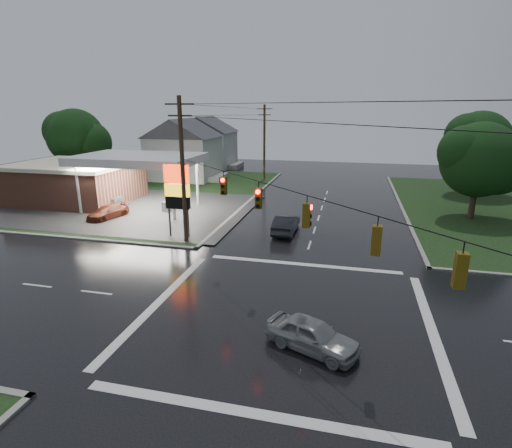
% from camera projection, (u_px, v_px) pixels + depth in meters
% --- Properties ---
extents(ground, '(120.00, 120.00, 0.00)m').
position_uv_depth(ground, '(286.00, 315.00, 20.39)').
color(ground, black).
rests_on(ground, ground).
extents(grass_nw, '(36.00, 36.00, 0.08)m').
position_uv_depth(grass_nw, '(116.00, 190.00, 50.44)').
color(grass_nw, black).
rests_on(grass_nw, ground).
extents(gas_station, '(26.20, 18.00, 5.60)m').
position_uv_depth(gas_station, '(85.00, 179.00, 43.78)').
color(gas_station, '#2D2D2D').
rests_on(gas_station, ground).
extents(pylon_sign, '(2.00, 0.35, 6.00)m').
position_uv_depth(pylon_sign, '(177.00, 189.00, 31.39)').
color(pylon_sign, '#59595E').
rests_on(pylon_sign, ground).
extents(utility_pole_nw, '(2.20, 0.32, 11.00)m').
position_uv_depth(utility_pole_nw, '(183.00, 169.00, 29.75)').
color(utility_pole_nw, '#382619').
rests_on(utility_pole_nw, ground).
extents(utility_pole_n, '(2.20, 0.32, 10.50)m').
position_uv_depth(utility_pole_n, '(264.00, 141.00, 56.39)').
color(utility_pole_n, '#382619').
rests_on(utility_pole_n, ground).
extents(traffic_signals, '(26.87, 26.87, 1.47)m').
position_uv_depth(traffic_signals, '(289.00, 191.00, 18.53)').
color(traffic_signals, black).
rests_on(traffic_signals, ground).
extents(house_near, '(11.05, 8.48, 8.60)m').
position_uv_depth(house_near, '(184.00, 148.00, 57.39)').
color(house_near, silver).
rests_on(house_near, ground).
extents(house_far, '(11.05, 8.48, 8.60)m').
position_uv_depth(house_far, '(206.00, 141.00, 68.81)').
color(house_far, silver).
rests_on(house_far, ground).
extents(tree_nw_behind, '(8.93, 7.60, 10.00)m').
position_uv_depth(tree_nw_behind, '(77.00, 137.00, 54.18)').
color(tree_nw_behind, black).
rests_on(tree_nw_behind, ground).
extents(tree_ne_near, '(7.99, 6.80, 8.98)m').
position_uv_depth(tree_ne_near, '(481.00, 160.00, 36.15)').
color(tree_ne_near, black).
rests_on(tree_ne_near, ground).
extents(tree_ne_far, '(8.46, 7.20, 9.80)m').
position_uv_depth(tree_ne_far, '(480.00, 143.00, 46.49)').
color(tree_ne_far, black).
rests_on(tree_ne_far, ground).
extents(car_north, '(1.78, 4.76, 1.55)m').
position_uv_depth(car_north, '(286.00, 224.00, 33.48)').
color(car_north, black).
rests_on(car_north, ground).
extents(car_crossing, '(4.50, 3.19, 1.42)m').
position_uv_depth(car_crossing, '(312.00, 335.00, 17.32)').
color(car_crossing, gray).
rests_on(car_crossing, ground).
extents(car_pump, '(2.82, 4.66, 1.26)m').
position_uv_depth(car_pump, '(108.00, 212.00, 37.75)').
color(car_pump, maroon).
rests_on(car_pump, ground).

